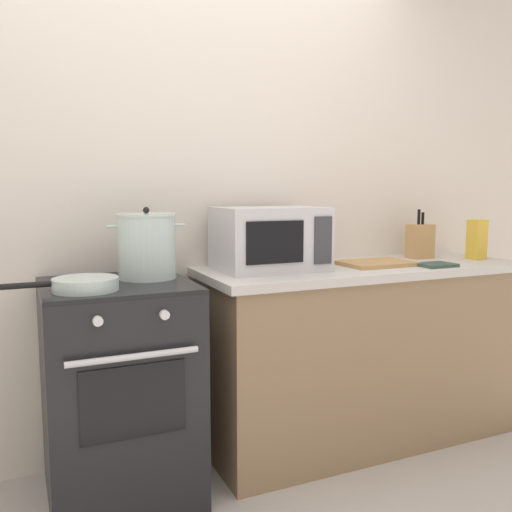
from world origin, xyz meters
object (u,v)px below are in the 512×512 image
(stove, at_px, (120,390))
(frying_pan, at_px, (84,284))
(microwave, at_px, (270,239))
(oven_mitt, at_px, (436,265))
(stock_pot, at_px, (147,246))
(knife_block, at_px, (420,241))
(pasta_box, at_px, (477,240))
(cutting_board, at_px, (376,263))

(stove, distance_m, frying_pan, 0.52)
(microwave, relative_size, oven_mitt, 2.78)
(frying_pan, bearing_deg, stock_pot, 34.19)
(knife_block, bearing_deg, oven_mitt, -117.33)
(pasta_box, height_order, oven_mitt, pasta_box)
(oven_mitt, bearing_deg, frying_pan, 179.11)
(stove, bearing_deg, cutting_board, 0.05)
(stock_pot, height_order, pasta_box, stock_pot)
(cutting_board, bearing_deg, stove, -179.95)
(microwave, height_order, knife_block, microwave)
(frying_pan, relative_size, oven_mitt, 2.48)
(cutting_board, bearing_deg, microwave, 172.13)
(knife_block, bearing_deg, stove, -175.26)
(stove, relative_size, frying_pan, 2.06)
(frying_pan, height_order, pasta_box, pasta_box)
(frying_pan, xyz_separation_m, pasta_box, (2.10, 0.10, 0.08))
(stock_pot, relative_size, oven_mitt, 1.87)
(microwave, bearing_deg, pasta_box, -5.09)
(knife_block, xyz_separation_m, pasta_box, (0.25, -0.17, 0.01))
(cutting_board, height_order, knife_block, knife_block)
(stock_pot, xyz_separation_m, pasta_box, (1.81, -0.09, -0.03))
(stock_pot, relative_size, cutting_board, 0.94)
(microwave, bearing_deg, oven_mitt, -16.39)
(frying_pan, height_order, knife_block, knife_block)
(stock_pot, distance_m, knife_block, 1.56)
(frying_pan, distance_m, microwave, 0.92)
(oven_mitt, bearing_deg, cutting_board, 146.82)
(frying_pan, xyz_separation_m, cutting_board, (1.45, 0.13, -0.02))
(stock_pot, bearing_deg, cutting_board, -3.07)
(stove, bearing_deg, stock_pot, 23.65)
(stove, distance_m, stock_pot, 0.62)
(stove, bearing_deg, knife_block, 4.74)
(stove, height_order, oven_mitt, oven_mitt)
(stove, height_order, knife_block, knife_block)
(cutting_board, relative_size, oven_mitt, 2.00)
(stove, bearing_deg, frying_pan, -137.30)
(oven_mitt, bearing_deg, microwave, 163.61)
(stove, bearing_deg, pasta_box, -0.85)
(knife_block, height_order, oven_mitt, knife_block)
(frying_pan, distance_m, pasta_box, 2.10)
(pasta_box, bearing_deg, stock_pot, 177.08)
(microwave, bearing_deg, stove, -173.89)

